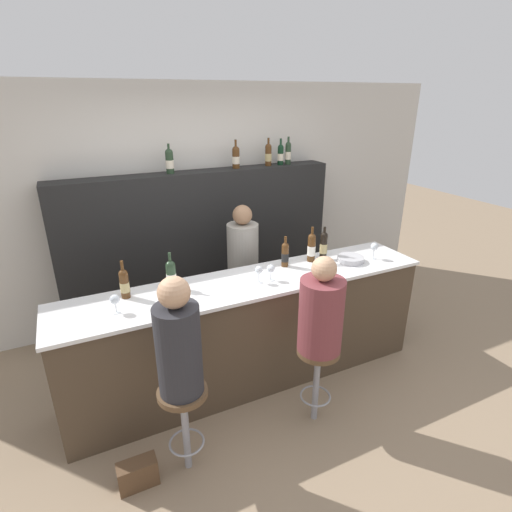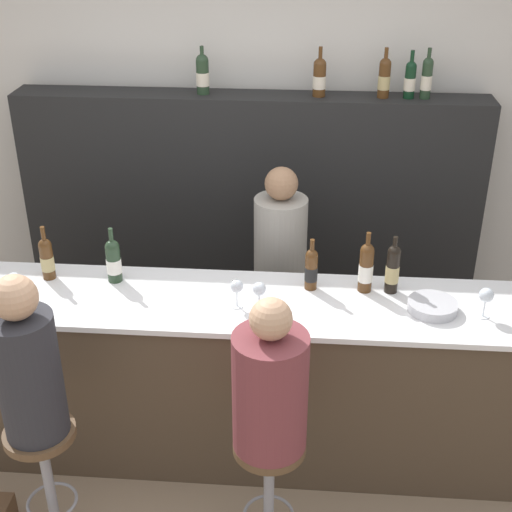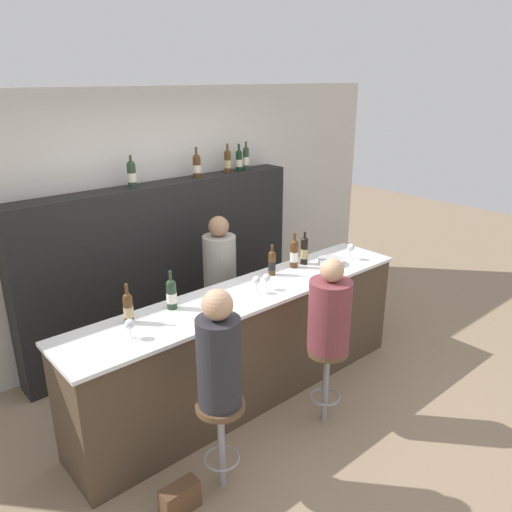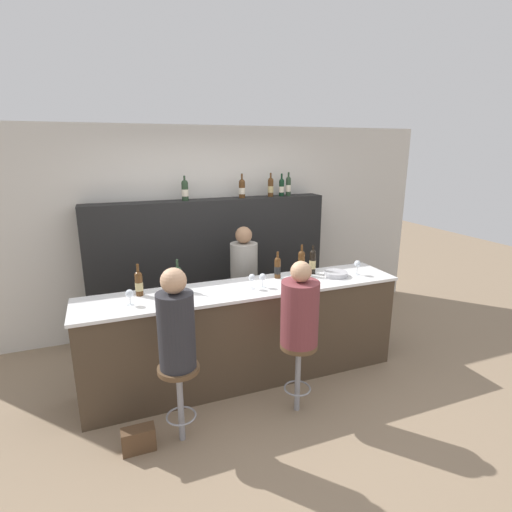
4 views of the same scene
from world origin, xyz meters
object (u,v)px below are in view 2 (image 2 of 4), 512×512
at_px(wine_bottle_backbar_4, 427,78).
at_px(guest_seated_right, 270,386).
at_px(wine_bottle_counter_3, 366,267).
at_px(bar_stool_left, 44,456).
at_px(bartender, 280,288).
at_px(wine_bottle_counter_1, 113,260).
at_px(wine_bottle_backbar_2, 384,77).
at_px(metal_bowl, 432,306).
at_px(bar_stool_right, 269,469).
at_px(wine_bottle_counter_2, 311,269).
at_px(wine_glass_3, 486,296).
at_px(guest_seated_left, 27,367).
at_px(wine_bottle_backbar_3, 410,79).
at_px(wine_glass_2, 259,290).
at_px(wine_bottle_counter_0, 47,258).
at_px(wine_glass_1, 237,288).
at_px(wine_glass_0, 14,280).
at_px(wine_bottle_backbar_1, 319,77).
at_px(wine_bottle_backbar_0, 203,74).
at_px(wine_bottle_counter_4, 393,268).

bearing_deg(wine_bottle_backbar_4, guest_seated_right, -112.78).
xyz_separation_m(wine_bottle_counter_3, bar_stool_left, (-1.50, -0.83, -0.62)).
height_order(wine_bottle_backbar_4, bartender, wine_bottle_backbar_4).
height_order(wine_bottle_counter_1, wine_bottle_counter_3, wine_bottle_counter_3).
distance_m(wine_bottle_backbar_2, wine_bottle_backbar_4, 0.25).
bearing_deg(metal_bowl, bar_stool_right, -139.77).
bearing_deg(wine_bottle_counter_2, wine_glass_3, -13.92).
bearing_deg(guest_seated_left, wine_bottle_backbar_4, 46.19).
height_order(wine_bottle_backbar_2, wine_bottle_backbar_3, wine_bottle_backbar_2).
distance_m(wine_glass_2, bartender, 0.86).
height_order(wine_bottle_backbar_2, guest_seated_left, wine_bottle_backbar_2).
xyz_separation_m(wine_bottle_counter_0, wine_bottle_counter_3, (1.69, 0.00, 0.02)).
bearing_deg(bartender, bar_stool_right, -89.09).
height_order(wine_bottle_counter_1, wine_glass_2, wine_bottle_counter_1).
xyz_separation_m(wine_bottle_counter_1, guest_seated_right, (0.88, -0.83, -0.13)).
distance_m(wine_glass_1, metal_bowl, 0.98).
relative_size(wine_glass_0, wine_glass_2, 1.01).
height_order(bar_stool_left, bartender, bartender).
distance_m(wine_bottle_backbar_1, guest_seated_right, 2.14).
bearing_deg(wine_bottle_counter_0, wine_glass_3, -5.33).
relative_size(wine_bottle_backbar_4, guest_seated_left, 0.38).
bearing_deg(wine_glass_2, wine_bottle_backbar_0, 108.60).
xyz_separation_m(wine_bottle_counter_3, wine_bottle_backbar_1, (-0.27, 1.14, 0.70)).
distance_m(wine_bottle_backbar_3, bar_stool_right, 2.47).
bearing_deg(wine_glass_3, wine_bottle_backbar_1, 121.81).
bearing_deg(bar_stool_left, bartender, 52.63).
relative_size(wine_glass_2, wine_glass_3, 0.89).
bearing_deg(guest_seated_right, wine_bottle_counter_4, 54.91).
bearing_deg(bar_stool_left, wine_glass_0, 114.92).
distance_m(bar_stool_left, guest_seated_right, 1.16).
bearing_deg(wine_glass_0, guest_seated_left, -65.08).
relative_size(wine_bottle_counter_1, bar_stool_right, 0.46).
relative_size(wine_bottle_backbar_1, wine_bottle_backbar_3, 1.04).
distance_m(wine_bottle_backbar_1, wine_glass_2, 1.56).
relative_size(wine_bottle_backbar_0, wine_glass_1, 1.96).
bearing_deg(metal_bowl, wine_glass_1, -177.82).
height_order(wine_bottle_backbar_2, guest_seated_right, wine_bottle_backbar_2).
xyz_separation_m(wine_bottle_backbar_3, bartender, (-0.75, -0.61, -1.16)).
bearing_deg(wine_glass_1, wine_bottle_counter_1, 162.73).
relative_size(wine_bottle_backbar_1, wine_glass_3, 1.90).
relative_size(wine_bottle_counter_4, wine_bottle_backbar_0, 1.08).
xyz_separation_m(wine_bottle_counter_4, wine_glass_0, (-1.93, -0.21, -0.03)).
bearing_deg(wine_bottle_backbar_1, bartender, -108.10).
relative_size(wine_bottle_backbar_2, bartender, 0.21).
relative_size(wine_glass_2, metal_bowl, 0.57).
height_order(wine_glass_1, wine_glass_3, wine_glass_3).
distance_m(wine_bottle_counter_1, guest_seated_right, 1.22).
height_order(bar_stool_right, guest_seated_right, guest_seated_right).
relative_size(wine_bottle_backbar_0, bar_stool_left, 0.44).
distance_m(wine_bottle_counter_4, wine_bottle_backbar_1, 1.39).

